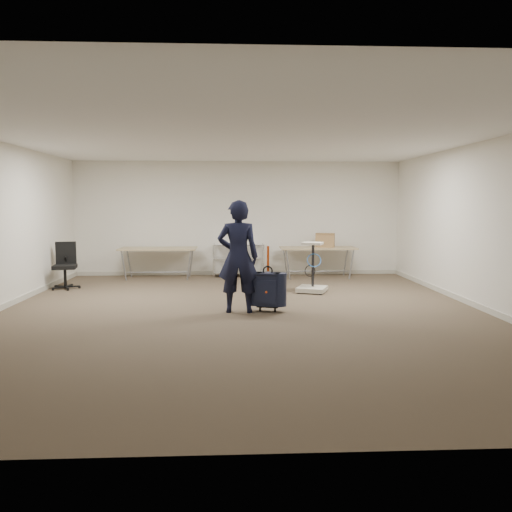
{
  "coord_description": "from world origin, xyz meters",
  "views": [
    {
      "loc": [
        -0.13,
        -7.86,
        1.77
      ],
      "look_at": [
        0.24,
        0.3,
        0.91
      ],
      "focal_mm": 35.0,
      "sensor_mm": 36.0,
      "label": 1
    }
  ],
  "objects": [
    {
      "name": "ground",
      "position": [
        0.0,
        0.0,
        0.0
      ],
      "size": [
        9.0,
        9.0,
        0.0
      ],
      "primitive_type": "plane",
      "color": "#4F3F30",
      "rests_on": "ground"
    },
    {
      "name": "room_shell",
      "position": [
        0.0,
        1.38,
        0.05
      ],
      "size": [
        8.0,
        9.0,
        9.0
      ],
      "color": "white",
      "rests_on": "ground"
    },
    {
      "name": "folding_table_left",
      "position": [
        -1.9,
        3.95,
        0.68
      ],
      "size": [
        1.8,
        0.75,
        0.73
      ],
      "color": "tan",
      "rests_on": "ground"
    },
    {
      "name": "folding_table_right",
      "position": [
        1.9,
        3.95,
        0.68
      ],
      "size": [
        1.8,
        0.75,
        0.73
      ],
      "color": "tan",
      "rests_on": "ground"
    },
    {
      "name": "wire_shelf",
      "position": [
        0.0,
        4.2,
        0.44
      ],
      "size": [
        1.22,
        0.47,
        0.8
      ],
      "color": "white",
      "rests_on": "ground"
    },
    {
      "name": "person",
      "position": [
        -0.05,
        0.17,
        0.91
      ],
      "size": [
        0.68,
        0.46,
        1.83
      ],
      "primitive_type": "imported",
      "rotation": [
        0.0,
        0.0,
        3.11
      ],
      "color": "black",
      "rests_on": "ground"
    },
    {
      "name": "suitcase",
      "position": [
        0.43,
        0.19,
        0.37
      ],
      "size": [
        0.44,
        0.32,
        1.08
      ],
      "color": "#162232",
      "rests_on": "ground"
    },
    {
      "name": "office_chair",
      "position": [
        -3.64,
        2.64,
        0.29
      ],
      "size": [
        0.59,
        0.59,
        0.97
      ],
      "color": "black",
      "rests_on": "ground"
    },
    {
      "name": "equipment_cart",
      "position": [
        1.45,
        1.94,
        0.26
      ],
      "size": [
        0.71,
        0.71,
        1.01
      ],
      "color": "silver",
      "rests_on": "ground"
    },
    {
      "name": "cardboard_box",
      "position": [
        2.09,
        4.01,
        0.89
      ],
      "size": [
        0.51,
        0.43,
        0.33
      ],
      "primitive_type": "cube",
      "rotation": [
        0.0,
        0.0,
        -0.26
      ],
      "color": "#9B7748",
      "rests_on": "folding_table_right"
    }
  ]
}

